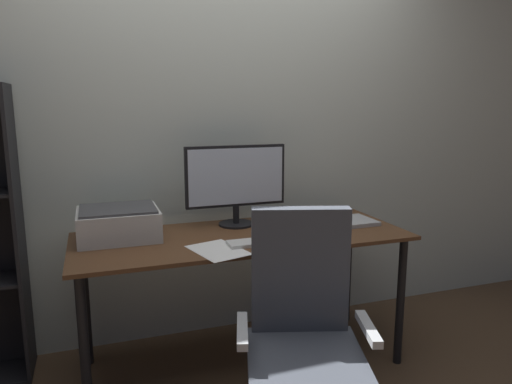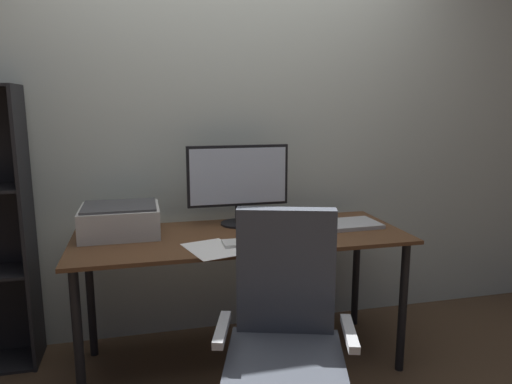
{
  "view_description": "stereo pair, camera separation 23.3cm",
  "coord_description": "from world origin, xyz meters",
  "views": [
    {
      "loc": [
        -0.72,
        -2.29,
        1.43
      ],
      "look_at": [
        0.09,
        0.05,
        0.95
      ],
      "focal_mm": 33.04,
      "sensor_mm": 36.0,
      "label": 1
    },
    {
      "loc": [
        -0.5,
        -2.36,
        1.43
      ],
      "look_at": [
        0.09,
        0.05,
        0.95
      ],
      "focal_mm": 33.04,
      "sensor_mm": 36.0,
      "label": 2
    }
  ],
  "objects": [
    {
      "name": "laptop",
      "position": [
        0.63,
        0.02,
        0.75
      ],
      "size": [
        0.33,
        0.24,
        0.02
      ],
      "primitive_type": "cube",
      "rotation": [
        0.0,
        0.0,
        0.03
      ],
      "color": "#B7BABC",
      "rests_on": "desk"
    },
    {
      "name": "office_chair",
      "position": [
        0.01,
        -0.74,
        0.46
      ],
      "size": [
        0.57,
        0.57,
        1.01
      ],
      "rotation": [
        0.0,
        0.0,
        -0.3
      ],
      "color": "#B7BABC",
      "rests_on": "ground"
    },
    {
      "name": "monitor",
      "position": [
        0.02,
        0.2,
        1.0
      ],
      "size": [
        0.57,
        0.2,
        0.45
      ],
      "color": "black",
      "rests_on": "desk"
    },
    {
      "name": "ground_plane",
      "position": [
        0.0,
        0.0,
        0.0
      ],
      "size": [
        12.0,
        12.0,
        0.0
      ],
      "primitive_type": "plane",
      "color": "#4C3826"
    },
    {
      "name": "mouse",
      "position": [
        0.21,
        -0.19,
        0.76
      ],
      "size": [
        0.07,
        0.11,
        0.03
      ],
      "primitive_type": "cube",
      "rotation": [
        0.0,
        0.0,
        0.2
      ],
      "color": "black",
      "rests_on": "desk"
    },
    {
      "name": "coffee_mug",
      "position": [
        0.14,
        -0.04,
        0.79
      ],
      "size": [
        0.1,
        0.08,
        0.1
      ],
      "color": "black",
      "rests_on": "desk"
    },
    {
      "name": "printer",
      "position": [
        -0.62,
        0.14,
        0.82
      ],
      "size": [
        0.4,
        0.34,
        0.16
      ],
      "color": "silver",
      "rests_on": "desk"
    },
    {
      "name": "desk",
      "position": [
        0.0,
        0.0,
        0.66
      ],
      "size": [
        1.74,
        0.68,
        0.74
      ],
      "color": "#56351E",
      "rests_on": "ground"
    },
    {
      "name": "keyboard",
      "position": [
        0.01,
        -0.19,
        0.75
      ],
      "size": [
        0.29,
        0.11,
        0.02
      ],
      "primitive_type": "cube",
      "rotation": [
        0.0,
        0.0,
        -0.0
      ],
      "color": "silver",
      "rests_on": "desk"
    },
    {
      "name": "back_wall",
      "position": [
        0.0,
        0.51,
        1.3
      ],
      "size": [
        6.4,
        0.1,
        2.6
      ],
      "primitive_type": "cube",
      "color": "beige",
      "rests_on": "ground"
    },
    {
      "name": "paper_sheet",
      "position": [
        -0.19,
        -0.22,
        0.74
      ],
      "size": [
        0.28,
        0.34,
        0.0
      ],
      "primitive_type": "cube",
      "rotation": [
        0.0,
        0.0,
        0.27
      ],
      "color": "white",
      "rests_on": "desk"
    }
  ]
}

